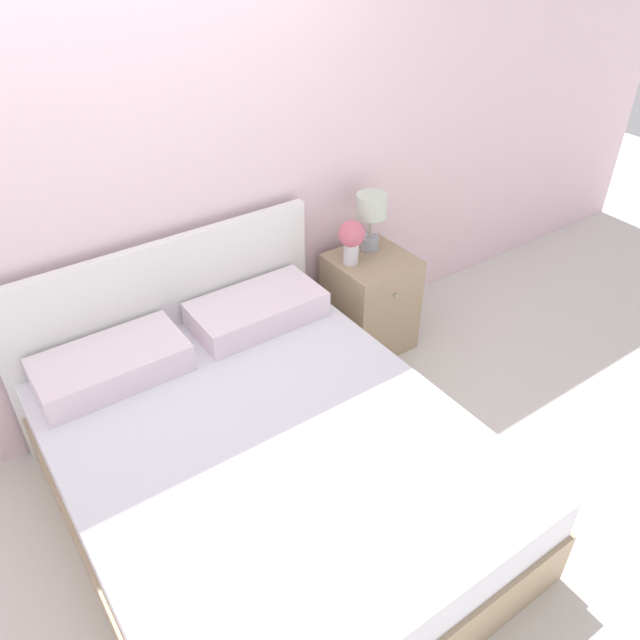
% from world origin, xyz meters
% --- Properties ---
extents(ground_plane, '(12.00, 12.00, 0.00)m').
position_xyz_m(ground_plane, '(0.00, 0.00, 0.00)').
color(ground_plane, silver).
extents(wall_back, '(8.00, 0.06, 2.60)m').
position_xyz_m(wall_back, '(0.00, 0.07, 1.30)').
color(wall_back, silver).
rests_on(wall_back, ground_plane).
extents(bed, '(1.65, 1.97, 0.98)m').
position_xyz_m(bed, '(0.00, -0.91, 0.27)').
color(bed, tan).
rests_on(bed, ground_plane).
extents(nightstand, '(0.45, 0.45, 0.60)m').
position_xyz_m(nightstand, '(1.16, -0.24, 0.30)').
color(nightstand, tan).
rests_on(nightstand, ground_plane).
extents(table_lamp, '(0.18, 0.18, 0.34)m').
position_xyz_m(table_lamp, '(1.22, -0.14, 0.84)').
color(table_lamp, '#A8B2BC').
rests_on(table_lamp, nightstand).
extents(flower_vase, '(0.15, 0.15, 0.26)m').
position_xyz_m(flower_vase, '(1.03, -0.21, 0.76)').
color(flower_vase, white).
rests_on(flower_vase, nightstand).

